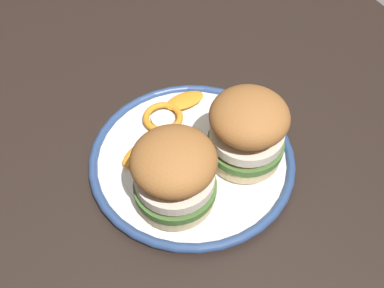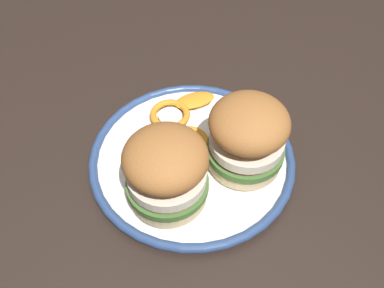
{
  "view_description": "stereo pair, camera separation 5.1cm",
  "coord_description": "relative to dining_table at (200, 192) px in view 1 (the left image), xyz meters",
  "views": [
    {
      "loc": [
        -0.32,
        0.17,
        1.17
      ],
      "look_at": [
        -0.01,
        0.02,
        0.74
      ],
      "focal_mm": 40.21,
      "sensor_mm": 36.0,
      "label": 1
    },
    {
      "loc": [
        -0.34,
        0.12,
        1.17
      ],
      "look_at": [
        -0.01,
        0.02,
        0.74
      ],
      "focal_mm": 40.21,
      "sensor_mm": 36.0,
      "label": 2
    }
  ],
  "objects": [
    {
      "name": "orange_peel_strip_short",
      "position": [
        0.03,
        0.07,
        0.11
      ],
      "size": [
        0.05,
        0.07,
        0.01
      ],
      "color": "orange",
      "rests_on": "dinner_plate"
    },
    {
      "name": "orange_peel_strip_long",
      "position": [
        0.09,
        -0.02,
        0.11
      ],
      "size": [
        0.03,
        0.06,
        0.01
      ],
      "color": "orange",
      "rests_on": "dinner_plate"
    },
    {
      "name": "dining_table",
      "position": [
        0.0,
        0.0,
        0.0
      ],
      "size": [
        1.2,
        0.94,
        0.7
      ],
      "color": "black",
      "rests_on": "ground"
    },
    {
      "name": "sandwich_half_right",
      "position": [
        -0.06,
        0.06,
        0.16
      ],
      "size": [
        0.12,
        0.12,
        0.1
      ],
      "color": "beige",
      "rests_on": "dinner_plate"
    },
    {
      "name": "sandwich_half_left",
      "position": [
        -0.04,
        -0.04,
        0.16
      ],
      "size": [
        0.11,
        0.11,
        0.1
      ],
      "color": "beige",
      "rests_on": "dinner_plate"
    },
    {
      "name": "dinner_plate",
      "position": [
        -0.01,
        0.02,
        0.1
      ],
      "size": [
        0.27,
        0.27,
        0.02
      ],
      "color": "white",
      "rests_on": "dining_table"
    },
    {
      "name": "orange_peel_curled",
      "position": [
        0.07,
        0.03,
        0.12
      ],
      "size": [
        0.06,
        0.06,
        0.01
      ],
      "color": "orange",
      "rests_on": "dinner_plate"
    },
    {
      "name": "orange_peel_small_curl",
      "position": [
        0.01,
        0.02,
        0.12
      ],
      "size": [
        0.07,
        0.07,
        0.01
      ],
      "color": "orange",
      "rests_on": "dinner_plate"
    }
  ]
}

